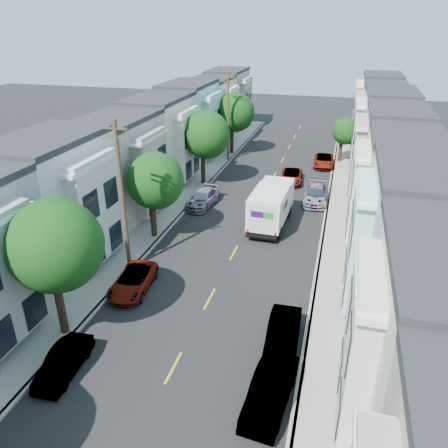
% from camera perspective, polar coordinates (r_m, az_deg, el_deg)
% --- Properties ---
extents(ground, '(160.00, 160.00, 0.00)m').
position_cam_1_polar(ground, '(26.94, -1.91, -9.79)').
color(ground, black).
rests_on(ground, ground).
extents(road_slab, '(12.00, 70.00, 0.02)m').
position_cam_1_polar(road_slab, '(39.76, 4.47, 2.29)').
color(road_slab, black).
rests_on(road_slab, ground).
extents(curb_left, '(0.30, 70.00, 0.15)m').
position_cam_1_polar(curb_left, '(41.19, -3.81, 3.25)').
color(curb_left, gray).
rests_on(curb_left, ground).
extents(curb_right, '(0.30, 70.00, 0.15)m').
position_cam_1_polar(curb_right, '(39.17, 13.18, 1.41)').
color(curb_right, gray).
rests_on(curb_right, ground).
extents(sidewalk_left, '(2.60, 70.00, 0.15)m').
position_cam_1_polar(sidewalk_left, '(41.61, -5.51, 3.42)').
color(sidewalk_left, gray).
rests_on(sidewalk_left, ground).
extents(sidewalk_right, '(2.60, 70.00, 0.15)m').
position_cam_1_polar(sidewalk_right, '(39.17, 15.07, 1.20)').
color(sidewalk_right, gray).
rests_on(sidewalk_right, ground).
extents(centerline, '(0.12, 70.00, 0.01)m').
position_cam_1_polar(centerline, '(39.77, 4.47, 2.28)').
color(centerline, gold).
rests_on(centerline, ground).
extents(townhouse_row_left, '(5.00, 70.00, 8.50)m').
position_cam_1_polar(townhouse_row_left, '(43.07, -10.26, 3.79)').
color(townhouse_row_left, beige).
rests_on(townhouse_row_left, ground).
extents(townhouse_row_right, '(5.00, 70.00, 8.50)m').
position_cam_1_polar(townhouse_row_right, '(39.45, 20.55, 0.47)').
color(townhouse_row_right, beige).
rests_on(townhouse_row_right, ground).
extents(tree_b, '(4.70, 4.70, 7.77)m').
position_cam_1_polar(tree_b, '(22.89, -21.31, -2.70)').
color(tree_b, black).
rests_on(tree_b, ground).
extents(tree_c, '(4.22, 4.22, 6.79)m').
position_cam_1_polar(tree_c, '(32.60, -9.12, 5.56)').
color(tree_c, black).
rests_on(tree_c, ground).
extents(tree_d, '(4.70, 4.70, 7.52)m').
position_cam_1_polar(tree_d, '(43.62, -2.46, 11.54)').
color(tree_d, black).
rests_on(tree_d, ground).
extents(tree_e, '(4.70, 4.70, 7.53)m').
position_cam_1_polar(tree_e, '(54.60, 1.37, 14.35)').
color(tree_e, black).
rests_on(tree_e, ground).
extents(tree_far_r, '(3.10, 3.10, 5.27)m').
position_cam_1_polar(tree_far_r, '(53.30, 15.53, 11.56)').
color(tree_far_r, black).
rests_on(tree_far_r, ground).
extents(utility_pole_near, '(1.60, 0.26, 10.00)m').
position_cam_1_polar(utility_pole_near, '(28.38, -13.11, 3.26)').
color(utility_pole_near, '#42301E').
rests_on(utility_pole_near, ground).
extents(utility_pole_far, '(1.60, 0.26, 10.00)m').
position_cam_1_polar(utility_pole_far, '(51.76, 0.54, 13.74)').
color(utility_pole_far, '#42301E').
rests_on(utility_pole_far, ground).
extents(fedex_truck, '(2.61, 6.78, 3.25)m').
position_cam_1_polar(fedex_truck, '(35.60, 6.18, 2.55)').
color(fedex_truck, silver).
rests_on(fedex_truck, ground).
extents(lead_sedan, '(2.43, 4.79, 1.30)m').
position_cam_1_polar(lead_sedan, '(46.03, 8.78, 6.16)').
color(lead_sedan, black).
rests_on(lead_sedan, ground).
extents(parked_left_b, '(1.60, 3.84, 1.25)m').
position_cam_1_polar(parked_left_b, '(23.09, -20.20, -16.63)').
color(parked_left_b, '#0A1C3C').
rests_on(parked_left_b, ground).
extents(parked_left_c, '(2.51, 4.71, 1.26)m').
position_cam_1_polar(parked_left_c, '(28.02, -11.79, -7.32)').
color(parked_left_c, gray).
rests_on(parked_left_c, ground).
extents(parked_left_d, '(2.38, 4.78, 1.38)m').
position_cam_1_polar(parked_left_d, '(39.64, -2.78, 3.33)').
color(parked_left_d, '#3B0506').
rests_on(parked_left_d, ground).
extents(parked_right_a, '(2.01, 4.60, 1.49)m').
position_cam_1_polar(parked_right_a, '(20.46, 6.03, -20.91)').
color(parked_right_a, '#53565B').
rests_on(parked_right_a, ground).
extents(parked_right_b, '(1.73, 4.53, 1.49)m').
position_cam_1_polar(parked_right_b, '(23.25, 7.70, -14.27)').
color(parked_right_b, white).
rests_on(parked_right_b, ground).
extents(parked_right_c, '(2.12, 4.90, 1.46)m').
position_cam_1_polar(parked_right_c, '(41.26, 11.89, 3.76)').
color(parked_right_c, black).
rests_on(parked_right_c, ground).
extents(parked_right_d, '(2.41, 4.87, 1.33)m').
position_cam_1_polar(parked_right_d, '(51.96, 12.88, 8.05)').
color(parked_right_d, '#0B1634').
rests_on(parked_right_d, ground).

